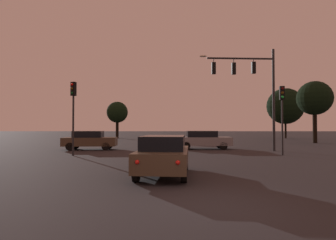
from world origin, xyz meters
The scene contains 10 objects.
ground_plane centered at (0.00, 24.50, 0.00)m, with size 168.00×168.00×0.00m, color #262326.
traffic_signal_mast_arm centered at (5.38, 14.69, 5.41)m, with size 5.86×0.58×7.89m.
traffic_light_corner_left centered at (-7.20, 11.21, 3.35)m, with size 0.37×0.39×4.77m.
traffic_light_corner_right centered at (6.45, 11.62, 3.21)m, with size 0.33×0.37×4.54m.
car_nearside_lane centered at (-1.16, 4.10, 0.79)m, with size 2.13×4.31×1.52m.
car_crossing_left centered at (1.84, 16.59, 0.80)m, with size 4.64×1.89×1.52m.
car_crossing_right centered at (-7.45, 15.78, 0.79)m, with size 4.37×2.07×1.52m.
tree_behind_sign centered at (-9.44, 37.67, 4.17)m, with size 3.41×3.41×5.92m.
tree_left_far centered at (17.77, 38.06, 5.20)m, with size 5.82×5.82×8.11m.
tree_center_horizon centered at (15.67, 25.10, 5.12)m, with size 3.90×3.90×7.11m.
Camera 1 is at (-0.93, -6.44, 1.86)m, focal length 29.36 mm.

